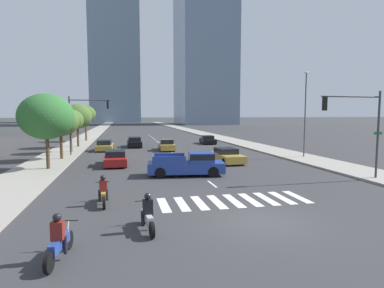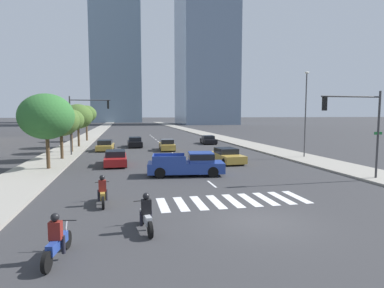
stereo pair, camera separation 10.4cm
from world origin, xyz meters
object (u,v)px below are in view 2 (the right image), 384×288
street_tree_second (61,121)px  motorcycle_trailing (103,193)px  motorcycle_third (57,241)px  sedan_gold_2 (167,145)px  street_tree_fourth (78,116)px  motorcycle_lead (146,216)px  sedan_red_4 (116,158)px  street_lamp_east (306,108)px  street_tree_fifth (86,114)px  traffic_signal_far (85,115)px  street_tree_third (71,120)px  sedan_gold_1 (105,146)px  sedan_gold_5 (227,156)px  sedan_black_0 (208,140)px  pickup_truck (190,164)px  sedan_black_3 (135,142)px  street_tree_nearest (46,117)px  traffic_signal_near (358,119)px

street_tree_second → motorcycle_trailing: bearing=-73.9°
motorcycle_third → sedan_gold_2: bearing=-4.4°
street_tree_fourth → motorcycle_lead: bearing=-78.4°
sedan_red_4 → street_tree_fourth: 17.24m
motorcycle_third → street_lamp_east: bearing=-36.7°
sedan_red_4 → street_tree_fifth: 26.50m
motorcycle_lead → motorcycle_third: same height
traffic_signal_far → street_tree_third: size_ratio=1.27×
sedan_gold_1 → sedan_gold_5: bearing=-133.6°
motorcycle_trailing → sedan_gold_5: bearing=-45.9°
motorcycle_lead → motorcycle_third: bearing=117.1°
motorcycle_trailing → traffic_signal_far: traffic_signal_far is taller
motorcycle_trailing → sedan_red_4: size_ratio=0.46×
street_lamp_east → street_tree_third: 25.48m
sedan_black_0 → pickup_truck: bearing=-13.9°
motorcycle_third → traffic_signal_far: (-1.93, 25.37, 3.75)m
street_tree_fifth → street_tree_second: bearing=-90.0°
motorcycle_lead → sedan_black_3: motorcycle_lead is taller
traffic_signal_far → street_tree_nearest: size_ratio=1.05×
motorcycle_third → sedan_black_0: size_ratio=0.50×
sedan_red_4 → street_tree_third: bearing=26.1°
street_tree_fourth → sedan_red_4: bearing=-72.3°
traffic_signal_near → traffic_signal_far: bearing=-42.4°
motorcycle_third → pickup_truck: size_ratio=0.39×
sedan_red_4 → street_tree_fourth: (-5.12, 16.08, 3.50)m
sedan_gold_1 → sedan_gold_5: (11.42, -12.16, 0.02)m
sedan_gold_2 → sedan_black_3: 6.12m
motorcycle_third → sedan_gold_5: 20.93m
street_tree_third → motorcycle_third: bearing=-82.3°
motorcycle_third → street_tree_fourth: street_tree_fourth is taller
motorcycle_third → street_tree_fourth: bearing=16.1°
street_tree_second → street_tree_third: size_ratio=1.05×
motorcycle_trailing → street_tree_third: bearing=7.3°
sedan_gold_2 → traffic_signal_far: (-9.11, -3.23, 3.71)m
pickup_truck → street_tree_fourth: size_ratio=1.01×
traffic_signal_far → street_tree_fourth: bearing=102.0°
sedan_gold_1 → traffic_signal_far: 6.07m
sedan_black_0 → street_tree_nearest: street_tree_nearest is taller
motorcycle_lead → street_tree_second: street_tree_second is taller
sedan_gold_5 → street_lamp_east: (8.57, 1.18, 4.38)m
motorcycle_third → street_lamp_east: street_lamp_east is taller
pickup_truck → sedan_black_3: 21.39m
sedan_red_4 → motorcycle_third: bearing=175.1°
sedan_black_3 → sedan_gold_5: (7.76, -15.81, -0.01)m
street_tree_nearest → sedan_black_0: bearing=46.6°
sedan_black_0 → sedan_gold_1: size_ratio=1.00×
sedan_black_3 → street_tree_third: bearing=124.6°
sedan_gold_1 → street_tree_third: street_tree_third is taller
motorcycle_lead → traffic_signal_far: bearing=4.4°
sedan_black_0 → sedan_gold_1: bearing=-62.9°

